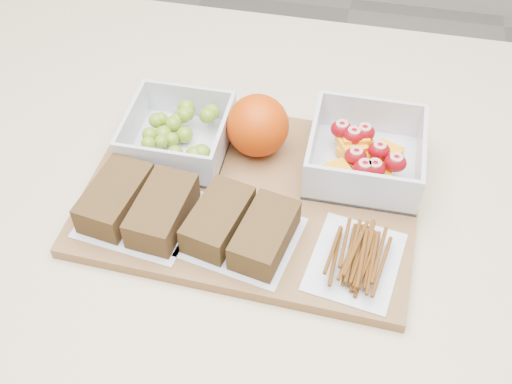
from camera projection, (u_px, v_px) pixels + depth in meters
counter at (262, 375)px, 1.15m from camera, size 1.20×0.90×0.90m
cutting_board at (252, 195)px, 0.83m from camera, size 0.43×0.32×0.02m
grape_container at (180, 134)px, 0.86m from camera, size 0.13×0.13×0.06m
fruit_container at (365, 155)px, 0.83m from camera, size 0.14×0.14×0.06m
orange at (258, 126)px, 0.84m from camera, size 0.08×0.08×0.08m
sandwich_bag_left at (139, 205)px, 0.78m from camera, size 0.15×0.14×0.04m
sandwich_bag_center at (241, 228)px, 0.76m from camera, size 0.15×0.14×0.04m
pretzel_bag at (356, 256)px, 0.74m from camera, size 0.12×0.13×0.03m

